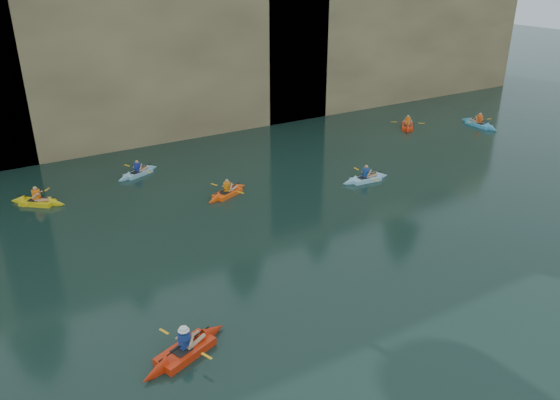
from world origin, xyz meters
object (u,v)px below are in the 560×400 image
kayaker_orange (227,193)px  kayaker_ltblue_near (366,179)px  kayaker_red_far (407,126)px  main_kayaker (185,350)px

kayaker_orange → kayaker_ltblue_near: size_ratio=0.99×
kayaker_orange → kayaker_red_far: kayaker_red_far is taller
kayaker_orange → kayaker_red_far: size_ratio=1.02×
main_kayaker → kayaker_red_far: (23.21, 14.81, -0.02)m
kayaker_orange → main_kayaker: bearing=-145.3°
main_kayaker → kayaker_ltblue_near: (14.07, 8.39, -0.02)m
kayaker_orange → kayaker_ltblue_near: bearing=-39.6°
kayaker_ltblue_near → kayaker_orange: bearing=168.9°
kayaker_orange → kayaker_red_far: 17.12m
kayaker_ltblue_near → kayaker_red_far: bearing=40.4°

